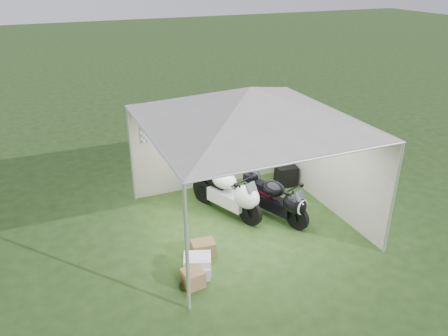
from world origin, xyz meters
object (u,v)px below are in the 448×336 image
(motorcycle_black, at_px, (278,199))
(crate_0, at_px, (197,264))
(canopy_tent, at_px, (249,108))
(crate_3, at_px, (203,248))
(crate_2, at_px, (200,273))
(motorcycle_white, at_px, (230,192))
(paddock_stand, at_px, (249,200))
(equipment_box, at_px, (286,175))
(person_blue_jacket, at_px, (253,167))
(crate_1, at_px, (193,278))
(person_dark_jacket, at_px, (219,166))

(motorcycle_black, height_order, crate_0, motorcycle_black)
(canopy_tent, bearing_deg, crate_3, -149.60)
(crate_2, height_order, crate_3, crate_3)
(motorcycle_white, bearing_deg, crate_0, -152.19)
(motorcycle_white, height_order, crate_0, motorcycle_white)
(motorcycle_white, distance_m, paddock_stand, 0.73)
(equipment_box, relative_size, crate_2, 1.54)
(person_blue_jacket, relative_size, equipment_box, 3.14)
(paddock_stand, height_order, equipment_box, equipment_box)
(canopy_tent, height_order, crate_1, canopy_tent)
(canopy_tent, distance_m, crate_3, 2.85)
(canopy_tent, height_order, motorcycle_white, canopy_tent)
(paddock_stand, distance_m, person_blue_jacket, 0.79)
(person_blue_jacket, distance_m, crate_0, 3.13)
(motorcycle_white, height_order, crate_1, motorcycle_white)
(crate_2, bearing_deg, equipment_box, 38.53)
(motorcycle_black, height_order, crate_1, motorcycle_black)
(canopy_tent, distance_m, paddock_stand, 2.54)
(motorcycle_black, bearing_deg, person_blue_jacket, 71.00)
(paddock_stand, relative_size, crate_1, 1.10)
(motorcycle_black, bearing_deg, paddock_stand, 90.00)
(person_blue_jacket, bearing_deg, crate_0, -45.70)
(person_blue_jacket, xyz_separation_m, crate_2, (-2.20, -2.36, -0.68))
(motorcycle_black, bearing_deg, crate_0, -176.65)
(canopy_tent, relative_size, crate_0, 11.56)
(motorcycle_white, distance_m, crate_0, 2.14)
(canopy_tent, height_order, motorcycle_black, canopy_tent)
(motorcycle_white, bearing_deg, motorcycle_black, -56.97)
(motorcycle_white, relative_size, crate_2, 5.88)
(person_dark_jacket, distance_m, crate_2, 3.18)
(equipment_box, bearing_deg, crate_3, -146.48)
(crate_0, height_order, crate_3, crate_0)
(person_dark_jacket, bearing_deg, crate_0, 43.20)
(crate_1, xyz_separation_m, crate_3, (0.47, 0.76, -0.00))
(crate_0, bearing_deg, motorcycle_white, 50.37)
(person_dark_jacket, bearing_deg, canopy_tent, 77.24)
(canopy_tent, distance_m, person_dark_jacket, 2.23)
(motorcycle_black, xyz_separation_m, crate_1, (-2.42, -1.35, -0.35))
(crate_0, distance_m, crate_2, 0.21)
(person_blue_jacket, bearing_deg, person_dark_jacket, -117.27)
(equipment_box, distance_m, crate_2, 4.19)
(equipment_box, xyz_separation_m, crate_1, (-3.45, -2.74, -0.10))
(motorcycle_white, relative_size, person_dark_jacket, 1.21)
(person_dark_jacket, xyz_separation_m, crate_2, (-1.48, -2.73, -0.68))
(person_dark_jacket, relative_size, crate_3, 3.60)
(crate_1, bearing_deg, crate_2, 37.03)
(crate_1, bearing_deg, motorcycle_black, 29.21)
(paddock_stand, distance_m, crate_2, 2.79)
(person_dark_jacket, bearing_deg, crate_2, 44.67)
(crate_2, bearing_deg, person_dark_jacket, 61.49)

